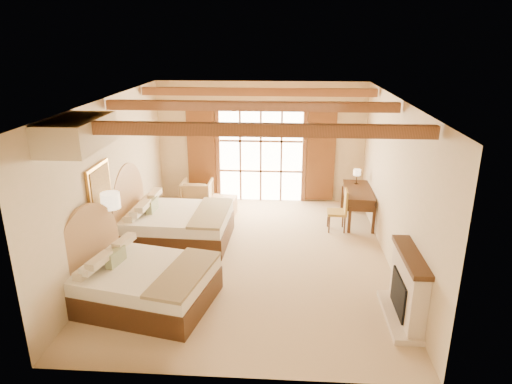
# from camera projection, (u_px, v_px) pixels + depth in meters

# --- Properties ---
(floor) EXTENTS (7.00, 7.00, 0.00)m
(floor) POSITION_uv_depth(u_px,v_px,m) (251.00, 257.00, 9.37)
(floor) COLOR tan
(floor) RESTS_ON ground
(wall_back) EXTENTS (5.50, 0.00, 5.50)m
(wall_back) POSITION_uv_depth(u_px,v_px,m) (261.00, 142.00, 12.15)
(wall_back) COLOR beige
(wall_back) RESTS_ON ground
(wall_left) EXTENTS (0.00, 7.00, 7.00)m
(wall_left) POSITION_uv_depth(u_px,v_px,m) (113.00, 180.00, 9.01)
(wall_left) COLOR beige
(wall_left) RESTS_ON ground
(wall_right) EXTENTS (0.00, 7.00, 7.00)m
(wall_right) POSITION_uv_depth(u_px,v_px,m) (395.00, 186.00, 8.68)
(wall_right) COLOR beige
(wall_right) RESTS_ON ground
(ceiling) EXTENTS (7.00, 7.00, 0.00)m
(ceiling) POSITION_uv_depth(u_px,v_px,m) (251.00, 99.00, 8.32)
(ceiling) COLOR #AB7836
(ceiling) RESTS_ON ground
(ceiling_beams) EXTENTS (5.39, 4.60, 0.18)m
(ceiling_beams) POSITION_uv_depth(u_px,v_px,m) (251.00, 106.00, 8.36)
(ceiling_beams) COLOR #945636
(ceiling_beams) RESTS_ON ceiling
(french_doors) EXTENTS (3.95, 0.08, 2.60)m
(french_doors) POSITION_uv_depth(u_px,v_px,m) (261.00, 156.00, 12.20)
(french_doors) COLOR white
(french_doors) RESTS_ON ground
(fireplace) EXTENTS (0.46, 1.40, 1.16)m
(fireplace) POSITION_uv_depth(u_px,v_px,m) (406.00, 291.00, 7.16)
(fireplace) COLOR beige
(fireplace) RESTS_ON ground
(painting) EXTENTS (0.06, 0.95, 0.75)m
(painting) POSITION_uv_depth(u_px,v_px,m) (99.00, 185.00, 8.26)
(painting) COLOR #C38C3E
(painting) RESTS_ON wall_left
(canopy_valance) EXTENTS (0.70, 1.40, 0.45)m
(canopy_valance) POSITION_uv_depth(u_px,v_px,m) (77.00, 134.00, 6.67)
(canopy_valance) COLOR beige
(canopy_valance) RESTS_ON ceiling
(bed_near) EXTENTS (2.51, 2.07, 1.44)m
(bed_near) POSITION_uv_depth(u_px,v_px,m) (135.00, 279.00, 7.64)
(bed_near) COLOR #442317
(bed_near) RESTS_ON floor
(bed_far) EXTENTS (2.34, 1.81, 1.50)m
(bed_far) POSITION_uv_depth(u_px,v_px,m) (169.00, 221.00, 9.96)
(bed_far) COLOR #442317
(bed_far) RESTS_ON floor
(nightstand) EXTENTS (0.55, 0.55, 0.56)m
(nightstand) POSITION_uv_depth(u_px,v_px,m) (117.00, 263.00, 8.54)
(nightstand) COLOR #442317
(nightstand) RESTS_ON floor
(floor_lamp) EXTENTS (0.34, 0.34, 1.61)m
(floor_lamp) POSITION_uv_depth(u_px,v_px,m) (111.00, 206.00, 8.30)
(floor_lamp) COLOR #37261B
(floor_lamp) RESTS_ON floor
(armchair) EXTENTS (0.77, 0.79, 0.71)m
(armchair) POSITION_uv_depth(u_px,v_px,m) (197.00, 193.00, 12.05)
(armchair) COLOR #A58552
(armchair) RESTS_ON floor
(ottoman) EXTENTS (0.67, 0.67, 0.44)m
(ottoman) POSITION_uv_depth(u_px,v_px,m) (223.00, 206.00, 11.49)
(ottoman) COLOR #A47C55
(ottoman) RESTS_ON floor
(desk) EXTENTS (0.75, 1.56, 0.82)m
(desk) POSITION_uv_depth(u_px,v_px,m) (357.00, 204.00, 11.02)
(desk) COLOR #442317
(desk) RESTS_ON floor
(desk_chair) EXTENTS (0.45, 0.45, 0.99)m
(desk_chair) POSITION_uv_depth(u_px,v_px,m) (337.00, 218.00, 10.55)
(desk_chair) COLOR olive
(desk_chair) RESTS_ON floor
(desk_lamp) EXTENTS (0.18, 0.18, 0.36)m
(desk_lamp) POSITION_uv_depth(u_px,v_px,m) (357.00, 173.00, 11.22)
(desk_lamp) COLOR #37261B
(desk_lamp) RESTS_ON desk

